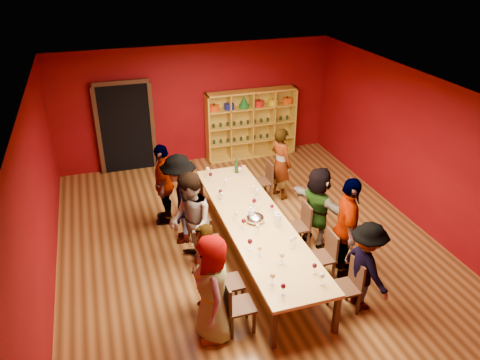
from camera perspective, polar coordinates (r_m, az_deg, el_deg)
name	(u,v)px	position (r m, az deg, el deg)	size (l,w,h in m)	color
room_shell	(256,183)	(7.99, 1.97, -0.39)	(7.10, 9.10, 3.04)	brown
tasting_table	(255,223)	(8.39, 1.88, -5.24)	(1.10, 4.50, 0.75)	tan
doorway	(126,127)	(11.83, -13.77, 6.26)	(1.40, 0.17, 2.30)	black
shelving_unit	(251,120)	(12.36, 1.31, 7.26)	(2.40, 0.40, 1.80)	gold
chair_person_left_0	(234,303)	(7.03, -0.71, -14.82)	(0.42, 0.42, 0.89)	#331C11
person_left_0	(212,289)	(6.73, -3.39, -13.11)	(0.83, 0.45, 1.70)	#4E4E53
chair_person_left_1	(224,280)	(7.42, -1.97, -12.14)	(0.42, 0.42, 0.89)	#331C11
person_left_1	(204,270)	(7.19, -4.45, -10.88)	(0.56, 0.41, 1.55)	pink
chair_person_left_2	(206,240)	(8.32, -4.20, -7.29)	(0.42, 0.42, 0.89)	#331C11
person_left_2	(190,223)	(8.05, -6.06, -5.18)	(0.88, 0.48, 1.81)	silver
chair_person_left_3	(195,215)	(9.03, -5.55, -4.30)	(0.42, 0.42, 0.89)	#331C11
person_left_3	(180,199)	(8.79, -7.34, -2.37)	(1.15, 0.48, 1.78)	pink
chair_person_left_4	(186,196)	(9.71, -6.59, -1.96)	(0.42, 0.42, 0.89)	#331C11
person_left_4	(164,184)	(9.48, -9.28, -0.45)	(1.00, 0.46, 1.71)	#6089C7
chair_person_right_0	(349,283)	(7.55, 13.20, -12.18)	(0.42, 0.42, 0.89)	#331C11
person_right_0	(366,267)	(7.51, 15.11, -10.16)	(0.98, 0.40, 1.52)	#C08187
chair_person_right_1	(325,253)	(8.10, 10.34, -8.81)	(0.42, 0.42, 0.89)	#331C11
person_right_1	(347,228)	(8.02, 12.92, -5.78)	(1.08, 0.49, 1.85)	white
chair_person_right_2	(301,223)	(8.82, 7.40, -5.25)	(0.42, 0.42, 0.89)	#331C11
person_right_2	(318,207)	(8.80, 9.47, -3.24)	(1.47, 0.42, 1.58)	#505055
chair_person_right_4	(265,179)	(10.35, 3.02, 0.15)	(0.42, 0.42, 0.89)	#331C11
person_right_4	(281,163)	(10.33, 4.99, 2.04)	(0.60, 0.44, 1.64)	#C0818D
wine_glass_0	(273,276)	(6.88, 4.01, -11.60)	(0.08, 0.08, 0.20)	white
wine_glass_1	(244,221)	(8.06, 0.44, -5.07)	(0.08, 0.08, 0.20)	white
wine_glass_2	(208,170)	(9.85, -3.98, 1.28)	(0.08, 0.08, 0.21)	white
wine_glass_3	(272,207)	(8.54, 3.91, -3.25)	(0.07, 0.07, 0.18)	white
wine_glass_4	(254,201)	(8.65, 1.74, -2.59)	(0.08, 0.08, 0.21)	white
wine_glass_5	(211,175)	(9.64, -3.62, 0.64)	(0.08, 0.08, 0.20)	white
wine_glass_6	(276,213)	(8.33, 4.40, -4.08)	(0.08, 0.08, 0.19)	white
wine_glass_7	(291,240)	(7.63, 6.28, -7.26)	(0.08, 0.08, 0.21)	white
wine_glass_8	(315,266)	(7.15, 9.08, -10.33)	(0.07, 0.07, 0.18)	white
wine_glass_9	(254,188)	(9.09, 1.68, -0.97)	(0.09, 0.09, 0.21)	white
wine_glass_10	(250,242)	(7.54, 1.23, -7.55)	(0.08, 0.08, 0.21)	white
wine_glass_11	(257,191)	(9.02, 2.13, -1.30)	(0.08, 0.08, 0.20)	white
wine_glass_12	(240,167)	(9.98, 0.01, 1.60)	(0.07, 0.07, 0.18)	white
wine_glass_13	(258,227)	(7.93, 2.18, -5.74)	(0.08, 0.08, 0.19)	white
wine_glass_14	(260,248)	(7.43, 2.42, -8.33)	(0.07, 0.07, 0.19)	white
wine_glass_15	(221,192)	(8.99, -2.38, -1.45)	(0.08, 0.08, 0.20)	white
wine_glass_16	(283,287)	(6.73, 5.30, -12.81)	(0.07, 0.07, 0.18)	white
wine_glass_17	(236,214)	(8.29, -0.46, -4.16)	(0.07, 0.07, 0.18)	white
wine_glass_18	(282,256)	(7.27, 5.14, -9.16)	(0.08, 0.08, 0.21)	white
wine_glass_19	(226,181)	(9.38, -1.77, -0.13)	(0.08, 0.08, 0.20)	white
wine_glass_20	(295,238)	(7.72, 6.68, -7.03)	(0.07, 0.07, 0.18)	white
wine_glass_21	(222,195)	(8.89, -2.24, -1.79)	(0.08, 0.08, 0.19)	white
wine_glass_22	(322,276)	(6.96, 9.94, -11.46)	(0.08, 0.08, 0.20)	white
wine_glass_23	(240,170)	(9.85, -0.01, 1.28)	(0.08, 0.08, 0.20)	white
spittoon_bowl	(255,218)	(8.28, 1.86, -4.69)	(0.33, 0.33, 0.18)	silver
carafe_a	(251,215)	(8.28, 1.36, -4.27)	(0.12, 0.12, 0.28)	white
carafe_b	(278,220)	(8.15, 4.62, -4.91)	(0.14, 0.14, 0.28)	white
wine_bottle	(236,167)	(9.99, -0.45, 1.57)	(0.11, 0.11, 0.33)	#123318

